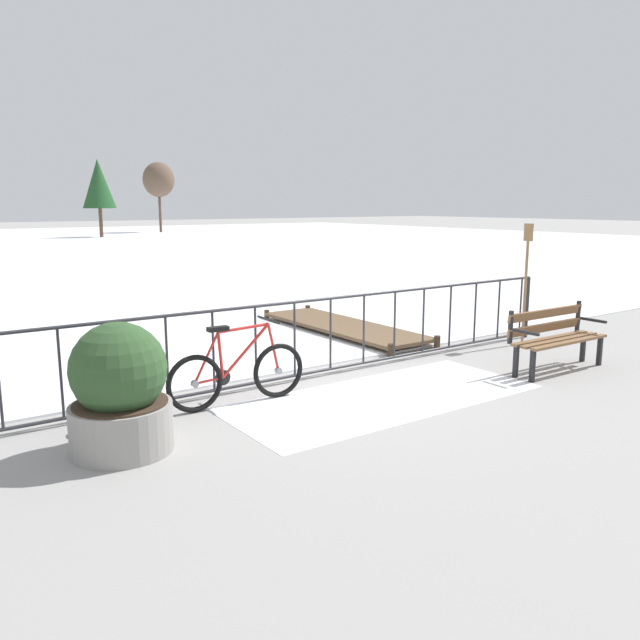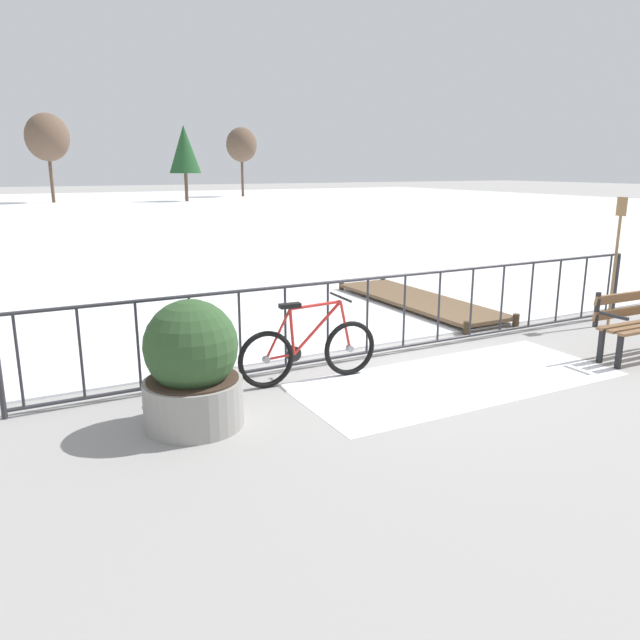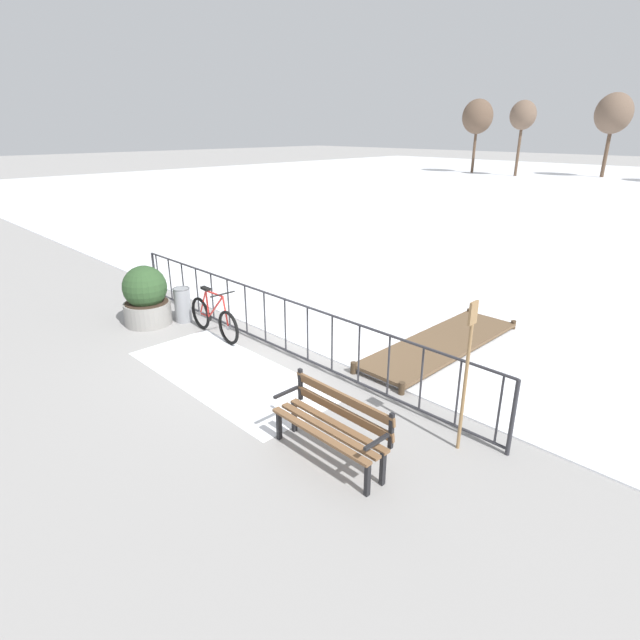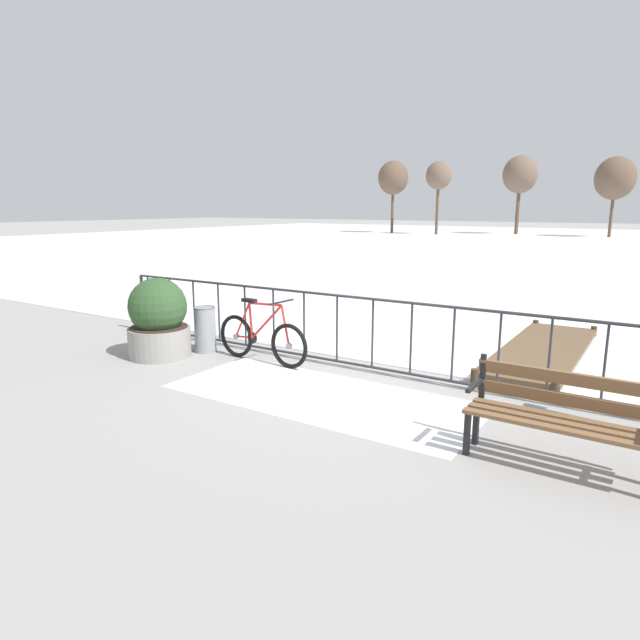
{
  "view_description": "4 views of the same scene",
  "coord_description": "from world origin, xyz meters",
  "px_view_note": "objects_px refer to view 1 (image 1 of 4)",
  "views": [
    {
      "loc": [
        -4.57,
        -6.65,
        2.29
      ],
      "look_at": [
        -0.38,
        -0.7,
        0.93
      ],
      "focal_mm": 35.1,
      "sensor_mm": 36.0,
      "label": 1
    },
    {
      "loc": [
        -4.39,
        -6.45,
        2.42
      ],
      "look_at": [
        -0.88,
        0.17,
        0.54
      ],
      "focal_mm": 34.47,
      "sensor_mm": 36.0,
      "label": 2
    },
    {
      "loc": [
        6.61,
        -5.39,
        3.83
      ],
      "look_at": [
        1.3,
        -0.14,
        0.97
      ],
      "focal_mm": 28.27,
      "sensor_mm": 36.0,
      "label": 3
    },
    {
      "loc": [
        3.65,
        -6.55,
        2.29
      ],
      "look_at": [
        -0.28,
        -0.47,
        0.78
      ],
      "focal_mm": 30.5,
      "sensor_mm": 36.0,
      "label": 4
    }
  ],
  "objects_px": {
    "park_bench": "(554,334)",
    "trash_bin": "(141,390)",
    "oar_upright": "(526,276)",
    "planter_with_shrub": "(120,391)",
    "bicycle_near_railing": "(238,374)"
  },
  "relations": [
    {
      "from": "bicycle_near_railing",
      "to": "planter_with_shrub",
      "type": "bearing_deg",
      "value": -158.66
    },
    {
      "from": "bicycle_near_railing",
      "to": "trash_bin",
      "type": "bearing_deg",
      "value": -179.54
    },
    {
      "from": "park_bench",
      "to": "oar_upright",
      "type": "relative_size",
      "value": 0.81
    },
    {
      "from": "bicycle_near_railing",
      "to": "trash_bin",
      "type": "relative_size",
      "value": 2.34
    },
    {
      "from": "park_bench",
      "to": "trash_bin",
      "type": "distance_m",
      "value": 5.6
    },
    {
      "from": "trash_bin",
      "to": "oar_upright",
      "type": "height_order",
      "value": "oar_upright"
    },
    {
      "from": "bicycle_near_railing",
      "to": "oar_upright",
      "type": "distance_m",
      "value": 5.39
    },
    {
      "from": "bicycle_near_railing",
      "to": "planter_with_shrub",
      "type": "relative_size",
      "value": 1.39
    },
    {
      "from": "trash_bin",
      "to": "park_bench",
      "type": "bearing_deg",
      "value": -11.8
    },
    {
      "from": "trash_bin",
      "to": "oar_upright",
      "type": "relative_size",
      "value": 0.37
    },
    {
      "from": "oar_upright",
      "to": "trash_bin",
      "type": "bearing_deg",
      "value": -178.93
    },
    {
      "from": "bicycle_near_railing",
      "to": "park_bench",
      "type": "bearing_deg",
      "value": -14.9
    },
    {
      "from": "planter_with_shrub",
      "to": "oar_upright",
      "type": "relative_size",
      "value": 0.62
    },
    {
      "from": "trash_bin",
      "to": "bicycle_near_railing",
      "type": "bearing_deg",
      "value": 0.46
    },
    {
      "from": "planter_with_shrub",
      "to": "trash_bin",
      "type": "height_order",
      "value": "planter_with_shrub"
    }
  ]
}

